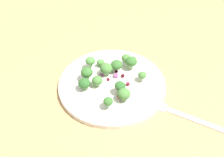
% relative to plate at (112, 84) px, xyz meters
% --- Properties ---
extents(ground_plane, '(1.80, 1.80, 0.02)m').
position_rel_plate_xyz_m(ground_plane, '(0.01, 0.01, -0.02)').
color(ground_plane, tan).
extents(plate, '(0.25, 0.25, 0.02)m').
position_rel_plate_xyz_m(plate, '(0.00, 0.00, 0.00)').
color(plate, white).
rests_on(plate, ground_plane).
extents(dressing_pool, '(0.14, 0.14, 0.00)m').
position_rel_plate_xyz_m(dressing_pool, '(0.00, -0.00, 0.00)').
color(dressing_pool, white).
rests_on(dressing_pool, plate).
extents(broccoli_floret_0, '(0.03, 0.03, 0.03)m').
position_rel_plate_xyz_m(broccoli_floret_0, '(-0.01, -0.06, 0.03)').
color(broccoli_floret_0, '#9EC684').
rests_on(broccoli_floret_0, plate).
extents(broccoli_floret_1, '(0.02, 0.02, 0.02)m').
position_rel_plate_xyz_m(broccoli_floret_1, '(-0.01, 0.07, 0.02)').
color(broccoli_floret_1, '#9EC684').
rests_on(broccoli_floret_1, plate).
extents(broccoli_floret_2, '(0.03, 0.03, 0.03)m').
position_rel_plate_xyz_m(broccoli_floret_2, '(-0.05, 0.04, 0.03)').
color(broccoli_floret_2, '#ADD18E').
rests_on(broccoli_floret_2, plate).
extents(broccoli_floret_3, '(0.02, 0.02, 0.02)m').
position_rel_plate_xyz_m(broccoli_floret_3, '(-0.07, 0.03, 0.02)').
color(broccoli_floret_3, '#9EC684').
rests_on(broccoli_floret_3, plate).
extents(broccoli_floret_4, '(0.02, 0.02, 0.02)m').
position_rel_plate_xyz_m(broccoli_floret_4, '(-0.06, -0.03, 0.02)').
color(broccoli_floret_4, '#ADD18E').
rests_on(broccoli_floret_4, plate).
extents(broccoli_floret_5, '(0.02, 0.02, 0.03)m').
position_rel_plate_xyz_m(broccoli_floret_5, '(0.01, -0.03, 0.02)').
color(broccoli_floret_5, '#ADD18E').
rests_on(broccoli_floret_5, plate).
extents(broccoli_floret_6, '(0.02, 0.02, 0.02)m').
position_rel_plate_xyz_m(broccoli_floret_6, '(-0.05, -0.06, 0.03)').
color(broccoli_floret_6, '#8EB77A').
rests_on(broccoli_floret_6, plate).
extents(broccoli_floret_7, '(0.02, 0.02, 0.02)m').
position_rel_plate_xyz_m(broccoli_floret_7, '(0.03, 0.02, 0.03)').
color(broccoli_floret_7, '#8EB77A').
rests_on(broccoli_floret_7, plate).
extents(broccoli_floret_8, '(0.03, 0.03, 0.03)m').
position_rel_plate_xyz_m(broccoli_floret_8, '(0.02, -0.06, 0.02)').
color(broccoli_floret_8, '#8EB77A').
rests_on(broccoli_floret_8, plate).
extents(broccoli_floret_9, '(0.03, 0.03, 0.03)m').
position_rel_plate_xyz_m(broccoli_floret_9, '(0.05, 0.03, 0.02)').
color(broccoli_floret_9, '#8EB77A').
rests_on(broccoli_floret_9, plate).
extents(broccoli_floret_10, '(0.03, 0.03, 0.03)m').
position_rel_plate_xyz_m(broccoli_floret_10, '(-0.04, 0.00, 0.03)').
color(broccoli_floret_10, '#9EC684').
rests_on(broccoli_floret_10, plate).
extents(broccoli_floret_11, '(0.03, 0.03, 0.03)m').
position_rel_plate_xyz_m(broccoli_floret_11, '(-0.03, -0.02, 0.02)').
color(broccoli_floret_11, '#ADD18E').
rests_on(broccoli_floret_11, plate).
extents(broccoli_floret_12, '(0.02, 0.02, 0.02)m').
position_rel_plate_xyz_m(broccoli_floret_12, '(0.07, -0.00, 0.02)').
color(broccoli_floret_12, '#8EB77A').
rests_on(broccoli_floret_12, plate).
extents(cranberry_0, '(0.01, 0.01, 0.01)m').
position_rel_plate_xyz_m(cranberry_0, '(-0.03, 0.01, 0.01)').
color(cranberry_0, '#4C0A14').
rests_on(cranberry_0, plate).
extents(cranberry_1, '(0.01, 0.01, 0.01)m').
position_rel_plate_xyz_m(cranberry_1, '(-0.01, -0.01, 0.01)').
color(cranberry_1, maroon).
rests_on(cranberry_1, plate).
extents(cranberry_2, '(0.01, 0.01, 0.01)m').
position_rel_plate_xyz_m(cranberry_2, '(0.05, 0.02, 0.01)').
color(cranberry_2, maroon).
rests_on(cranberry_2, plate).
extents(cranberry_3, '(0.01, 0.01, 0.01)m').
position_rel_plate_xyz_m(cranberry_3, '(-0.02, 0.02, 0.01)').
color(cranberry_3, '#4C0A14').
rests_on(cranberry_3, plate).
extents(cranberry_4, '(0.01, 0.01, 0.01)m').
position_rel_plate_xyz_m(cranberry_4, '(0.01, 0.04, 0.01)').
color(cranberry_4, maroon).
rests_on(cranberry_4, plate).
extents(onion_bit_0, '(0.01, 0.01, 0.01)m').
position_rel_plate_xyz_m(onion_bit_0, '(0.01, -0.07, 0.01)').
color(onion_bit_0, '#934C84').
rests_on(onion_bit_0, plate).
extents(onion_bit_1, '(0.01, 0.01, 0.01)m').
position_rel_plate_xyz_m(onion_bit_1, '(-0.02, 0.01, 0.01)').
color(onion_bit_1, '#934C84').
rests_on(onion_bit_1, plate).
extents(onion_bit_2, '(0.01, 0.01, 0.00)m').
position_rel_plate_xyz_m(onion_bit_2, '(-0.03, -0.02, 0.01)').
color(onion_bit_2, '#A35B93').
rests_on(onion_bit_2, plate).
extents(onion_bit_3, '(0.01, 0.01, 0.00)m').
position_rel_plate_xyz_m(onion_bit_3, '(-0.02, -0.03, 0.01)').
color(onion_bit_3, '#A35B93').
rests_on(onion_bit_3, plate).
extents(fork, '(0.09, 0.18, 0.01)m').
position_rel_plate_xyz_m(fork, '(0.08, 0.16, -0.01)').
color(fork, silver).
rests_on(fork, ground_plane).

